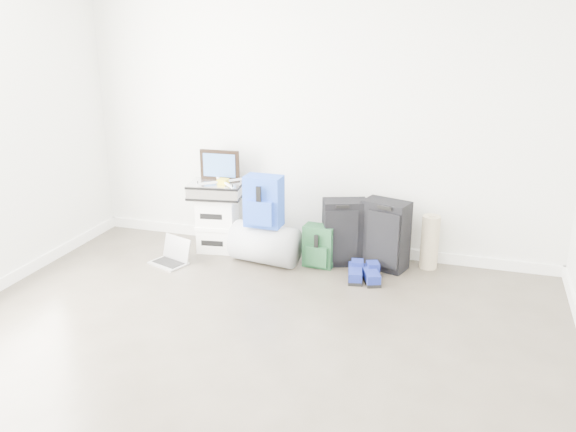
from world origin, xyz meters
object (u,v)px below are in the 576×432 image
(carry_on, at_px, (385,235))
(laptop, at_px, (172,257))
(boxes_stack, at_px, (218,223))
(duffel_bag, at_px, (265,244))
(large_suitcase, at_px, (344,232))
(briefcase, at_px, (216,190))

(carry_on, bearing_deg, laptop, -148.29)
(carry_on, bearing_deg, boxes_stack, -160.98)
(duffel_bag, xyz_separation_m, large_suitcase, (0.69, 0.19, 0.12))
(duffel_bag, height_order, large_suitcase, large_suitcase)
(laptop, bearing_deg, briefcase, 77.77)
(carry_on, bearing_deg, large_suitcase, -161.39)
(duffel_bag, xyz_separation_m, carry_on, (1.06, 0.20, 0.13))
(boxes_stack, bearing_deg, duffel_bag, -25.69)
(boxes_stack, xyz_separation_m, carry_on, (1.60, 0.03, 0.04))
(briefcase, xyz_separation_m, large_suitcase, (1.23, 0.03, -0.30))
(boxes_stack, height_order, duffel_bag, boxes_stack)
(boxes_stack, height_order, large_suitcase, large_suitcase)
(duffel_bag, relative_size, large_suitcase, 0.99)
(briefcase, relative_size, laptop, 1.27)
(large_suitcase, relative_size, laptop, 1.56)
(briefcase, bearing_deg, carry_on, -7.63)
(boxes_stack, height_order, briefcase, briefcase)
(large_suitcase, bearing_deg, briefcase, 161.14)
(duffel_bag, bearing_deg, carry_on, 19.86)
(duffel_bag, relative_size, laptop, 1.54)
(briefcase, distance_m, duffel_bag, 0.70)
(boxes_stack, distance_m, large_suitcase, 1.23)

